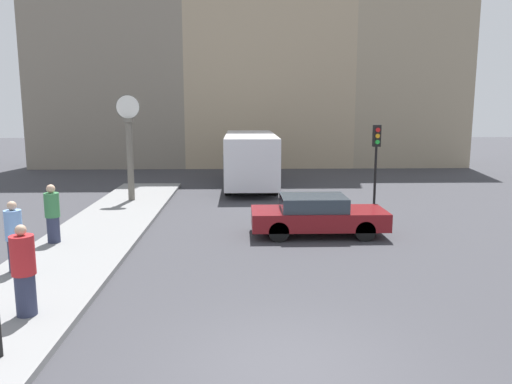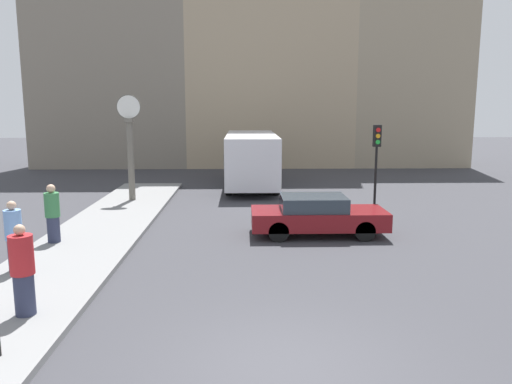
# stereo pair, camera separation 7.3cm
# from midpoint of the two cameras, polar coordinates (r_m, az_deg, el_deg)

# --- Properties ---
(ground_plane) EXTENTS (120.00, 120.00, 0.00)m
(ground_plane) POSITION_cam_midpoint_polar(r_m,az_deg,el_deg) (8.23, 3.22, -19.48)
(ground_plane) COLOR #38383D
(sidewalk_corner) EXTENTS (2.92, 20.36, 0.14)m
(sidewalk_corner) POSITION_cam_midpoint_polar(r_m,az_deg,el_deg) (16.48, -17.92, -4.63)
(sidewalk_corner) COLOR gray
(sidewalk_corner) RESTS_ON ground_plane
(building_row) EXTENTS (29.15, 5.00, 18.55)m
(building_row) POSITION_cam_midpoint_polar(r_m,az_deg,el_deg) (35.37, -2.32, 16.81)
(building_row) COLOR gray
(building_row) RESTS_ON ground_plane
(sedan_car) EXTENTS (4.22, 1.74, 1.27)m
(sedan_car) POSITION_cam_midpoint_polar(r_m,az_deg,el_deg) (15.86, 6.86, -2.62)
(sedan_car) COLOR maroon
(sedan_car) RESTS_ON ground_plane
(bus_distant) EXTENTS (2.48, 8.19, 2.67)m
(bus_distant) POSITION_cam_midpoint_polar(r_m,az_deg,el_deg) (25.36, -0.73, 4.06)
(bus_distant) COLOR silver
(bus_distant) RESTS_ON ground_plane
(traffic_light_far) EXTENTS (0.26, 0.24, 3.40)m
(traffic_light_far) POSITION_cam_midpoint_polar(r_m,az_deg,el_deg) (18.08, 13.46, 4.46)
(traffic_light_far) COLOR black
(traffic_light_far) RESTS_ON ground_plane
(street_clock) EXTENTS (1.01, 0.34, 4.38)m
(street_clock) POSITION_cam_midpoint_polar(r_m,az_deg,el_deg) (21.43, -14.36, 5.23)
(street_clock) COLOR #666056
(street_clock) RESTS_ON sidewalk_corner
(pedestrian_green_hoodie) EXTENTS (0.42, 0.42, 1.70)m
(pedestrian_green_hoodie) POSITION_cam_midpoint_polar(r_m,az_deg,el_deg) (15.50, -22.37, -2.35)
(pedestrian_green_hoodie) COLOR #2D334C
(pedestrian_green_hoodie) RESTS_ON sidewalk_corner
(pedestrian_red_top) EXTENTS (0.44, 0.44, 1.75)m
(pedestrian_red_top) POSITION_cam_midpoint_polar(r_m,az_deg,el_deg) (10.34, -25.18, -8.19)
(pedestrian_red_top) COLOR #2D334C
(pedestrian_red_top) RESTS_ON sidewalk_corner
(pedestrian_blue_stripe) EXTENTS (0.39, 0.39, 1.70)m
(pedestrian_blue_stripe) POSITION_cam_midpoint_polar(r_m,az_deg,el_deg) (13.16, -26.04, -4.62)
(pedestrian_blue_stripe) COLOR #2D334C
(pedestrian_blue_stripe) RESTS_ON sidewalk_corner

